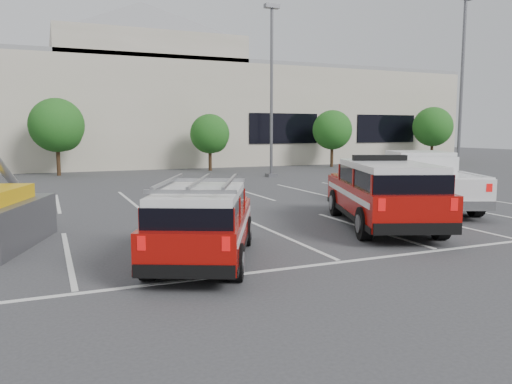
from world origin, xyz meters
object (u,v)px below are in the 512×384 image
at_px(tree_right, 333,131).
at_px(white_pickup, 422,185).
at_px(convention_building, 119,108).
at_px(tree_mid_left, 58,127).
at_px(light_pole_mid, 272,91).
at_px(tree_far_right, 433,128).
at_px(light_pole_right, 461,88).
at_px(tree_mid_right, 211,135).
at_px(ladder_suv, 202,229).
at_px(fire_chief_suv, 383,198).

xyz_separation_m(tree_right, white_pickup, (-8.01, -19.29, -1.96)).
height_order(convention_building, tree_mid_left, convention_building).
distance_m(light_pole_mid, white_pickup, 13.95).
relative_size(convention_building, light_pole_mid, 5.86).
distance_m(convention_building, tree_far_right, 26.83).
bearing_deg(light_pole_right, light_pole_mid, 146.31).
distance_m(tree_mid_right, ladder_suv, 25.01).
xyz_separation_m(tree_far_right, white_pickup, (-18.01, -19.29, -2.23)).
distance_m(convention_building, light_pole_mid, 17.27).
bearing_deg(convention_building, tree_mid_left, -117.40).
bearing_deg(white_pickup, light_pole_right, 62.50).
distance_m(tree_mid_left, tree_right, 20.00).
distance_m(light_pole_right, white_pickup, 12.30).
height_order(tree_right, light_pole_mid, light_pole_mid).
xyz_separation_m(light_pole_right, ladder_suv, (-18.74, -11.64, -4.46)).
xyz_separation_m(convention_building, ladder_suv, (-2.92, -33.50, -3.99)).
bearing_deg(fire_chief_suv, convention_building, 116.66).
bearing_deg(ladder_suv, light_pole_mid, 86.24).
distance_m(tree_right, white_pickup, 20.98).
bearing_deg(tree_far_right, ladder_suv, -139.60).
relative_size(light_pole_mid, ladder_suv, 2.07).
bearing_deg(fire_chief_suv, tree_right, 82.78).
relative_size(tree_mid_left, tree_mid_right, 1.21).
height_order(tree_right, white_pickup, tree_right).
bearing_deg(light_pole_right, ladder_suv, -148.16).
xyz_separation_m(tree_far_right, light_pole_mid, (-18.09, -6.05, 2.14)).
height_order(tree_far_right, light_pole_right, light_pole_right).
relative_size(tree_far_right, light_pole_mid, 0.47).
distance_m(convention_building, fire_chief_suv, 32.13).
distance_m(tree_mid_left, white_pickup, 22.82).
relative_size(tree_right, tree_far_right, 0.91).
bearing_deg(ladder_suv, tree_mid_right, 96.86).
bearing_deg(tree_far_right, tree_mid_left, 180.00).
bearing_deg(convention_building, tree_right, -33.37).
bearing_deg(tree_mid_right, convention_building, 116.57).
bearing_deg(white_pickup, ladder_suv, -132.51).
distance_m(tree_far_right, light_pole_right, 15.24).
relative_size(tree_right, white_pickup, 0.63).
bearing_deg(tree_mid_left, tree_mid_right, -0.00).
bearing_deg(convention_building, fire_chief_suv, -84.39).
height_order(tree_mid_right, light_pole_mid, light_pole_mid).
xyz_separation_m(tree_mid_left, fire_chief_suv, (8.21, -21.93, -2.19)).
distance_m(light_pole_right, ladder_suv, 22.50).
xyz_separation_m(tree_right, light_pole_right, (0.91, -12.05, 2.41)).
height_order(tree_right, fire_chief_suv, tree_right).
distance_m(light_pole_mid, fire_chief_suv, 16.87).
bearing_deg(light_pole_right, convention_building, 125.89).
distance_m(tree_right, light_pole_right, 12.32).
bearing_deg(convention_building, light_pole_right, -54.11).
height_order(light_pole_mid, light_pole_right, same).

